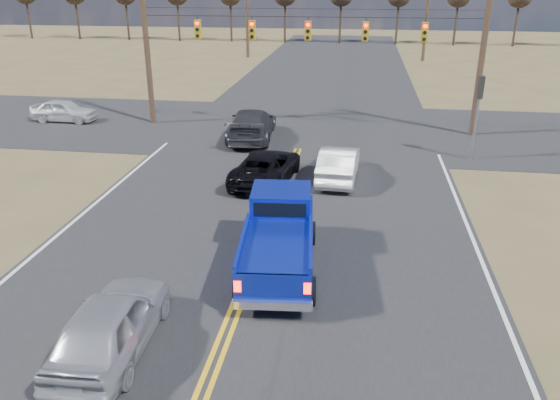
# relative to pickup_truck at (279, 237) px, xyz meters

# --- Properties ---
(ground) EXTENTS (160.00, 160.00, 0.00)m
(ground) POSITION_rel_pickup_truck_xyz_m (-0.78, -2.16, -0.97)
(ground) COLOR brown
(ground) RESTS_ON ground
(road_main) EXTENTS (14.00, 120.00, 0.02)m
(road_main) POSITION_rel_pickup_truck_xyz_m (-0.78, 7.84, -0.97)
(road_main) COLOR #28282B
(road_main) RESTS_ON ground
(road_cross) EXTENTS (120.00, 12.00, 0.02)m
(road_cross) POSITION_rel_pickup_truck_xyz_m (-0.78, 15.84, -0.97)
(road_cross) COLOR #28282B
(road_cross) RESTS_ON ground
(signal_gantry) EXTENTS (19.60, 4.83, 10.00)m
(signal_gantry) POSITION_rel_pickup_truck_xyz_m (-0.28, 15.63, 4.09)
(signal_gantry) COLOR #473323
(signal_gantry) RESTS_ON ground
(utility_poles) EXTENTS (19.60, 58.32, 10.00)m
(utility_poles) POSITION_rel_pickup_truck_xyz_m (-0.78, 14.84, 4.25)
(utility_poles) COLOR #473323
(utility_poles) RESTS_ON ground
(treeline) EXTENTS (87.00, 117.80, 7.40)m
(treeline) POSITION_rel_pickup_truck_xyz_m (-0.78, 24.81, 4.73)
(treeline) COLOR #33261C
(treeline) RESTS_ON ground
(pickup_truck) EXTENTS (2.51, 5.50, 2.01)m
(pickup_truck) POSITION_rel_pickup_truck_xyz_m (0.00, 0.00, 0.00)
(pickup_truck) COLOR black
(pickup_truck) RESTS_ON ground
(silver_suv) EXTENTS (1.88, 4.36, 1.47)m
(silver_suv) POSITION_rel_pickup_truck_xyz_m (-3.19, -4.40, -0.24)
(silver_suv) COLOR #AEAFB6
(silver_suv) RESTS_ON ground
(black_suv) EXTENTS (2.60, 4.94, 1.33)m
(black_suv) POSITION_rel_pickup_truck_xyz_m (-1.58, 7.09, -0.31)
(black_suv) COLOR black
(black_suv) RESTS_ON ground
(white_car_queue) EXTENTS (1.72, 4.37, 1.42)m
(white_car_queue) POSITION_rel_pickup_truck_xyz_m (1.38, 7.84, -0.27)
(white_car_queue) COLOR silver
(white_car_queue) RESTS_ON ground
(dgrey_car_queue) EXTENTS (2.55, 5.57, 1.58)m
(dgrey_car_queue) POSITION_rel_pickup_truck_xyz_m (-3.43, 13.34, -0.18)
(dgrey_car_queue) COLOR #343439
(dgrey_car_queue) RESTS_ON ground
(cross_car_west) EXTENTS (1.58, 3.83, 1.30)m
(cross_car_west) POSITION_rel_pickup_truck_xyz_m (-15.09, 15.43, -0.32)
(cross_car_west) COLOR silver
(cross_car_west) RESTS_ON ground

